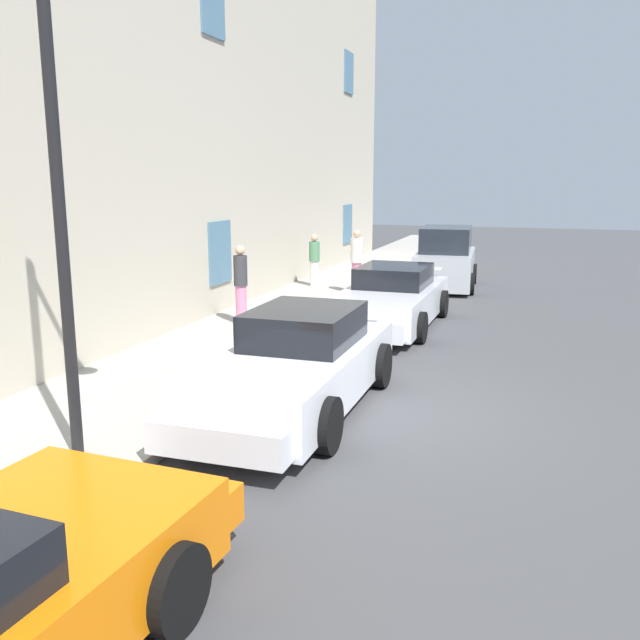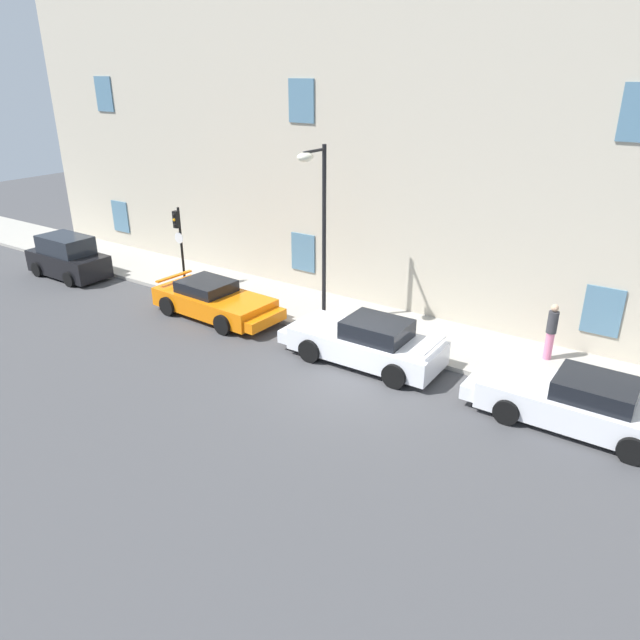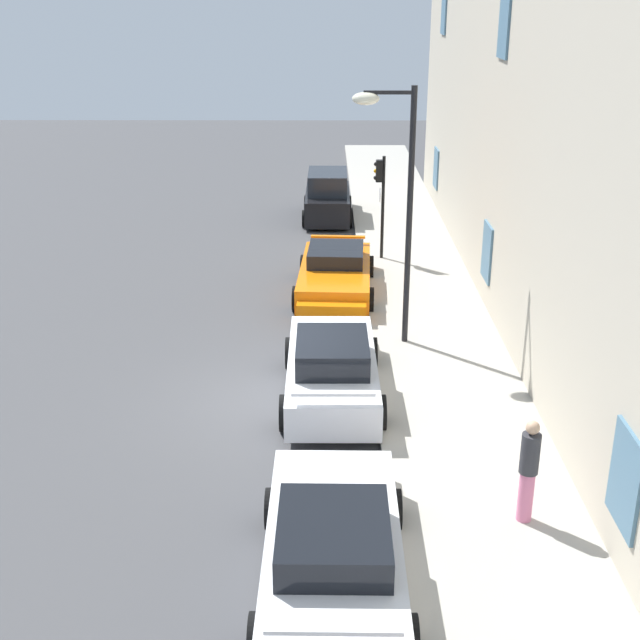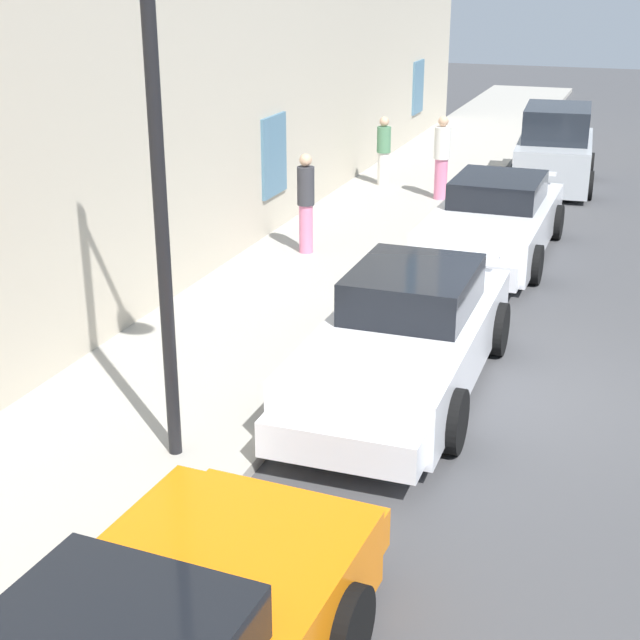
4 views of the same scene
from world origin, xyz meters
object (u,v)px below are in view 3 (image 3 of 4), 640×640
sportscar_red_lead (335,276)px  hatchback_distant (328,198)px  street_lamp (393,172)px  pedestrian_admiring (528,469)px  traffic_light (381,189)px  sportscar_yellow_flank (332,366)px  sportscar_white_middle (333,545)px

sportscar_red_lead → hatchback_distant: 8.45m
street_lamp → pedestrian_admiring: 8.17m
sportscar_red_lead → traffic_light: 3.91m
sportscar_red_lead → hatchback_distant: hatchback_distant is taller
traffic_light → sportscar_yellow_flank: bearing=-9.5°
hatchback_distant → pedestrian_admiring: pedestrian_admiring is taller
sportscar_yellow_flank → street_lamp: street_lamp is taller
street_lamp → pedestrian_admiring: size_ratio=3.37×
pedestrian_admiring → sportscar_white_middle: bearing=-66.9°
sportscar_red_lead → sportscar_white_middle: (12.17, -0.15, 0.01)m
traffic_light → pedestrian_admiring: 14.20m
traffic_light → street_lamp: (6.72, -0.18, 1.92)m
sportscar_red_lead → traffic_light: bearing=156.1°
street_lamp → hatchback_distant: bearing=-173.2°
pedestrian_admiring → sportscar_red_lead: bearing=-164.9°
traffic_light → pedestrian_admiring: traffic_light is taller
sportscar_yellow_flank → street_lamp: 4.63m
sportscar_red_lead → traffic_light: (-3.20, 1.42, 1.73)m
hatchback_distant → traffic_light: size_ratio=1.19×
sportscar_white_middle → pedestrian_admiring: 3.37m
sportscar_yellow_flank → traffic_light: traffic_light is taller
traffic_light → pedestrian_admiring: (14.06, 1.50, -1.26)m
traffic_light → pedestrian_admiring: bearing=6.1°
sportscar_white_middle → pedestrian_admiring: (-1.31, 3.07, 0.47)m
hatchback_distant → sportscar_red_lead: bearing=1.3°
sportscar_yellow_flank → hatchback_distant: size_ratio=1.33×
street_lamp → sportscar_yellow_flank: bearing=-28.0°
sportscar_yellow_flank → hatchback_distant: hatchback_distant is taller
sportscar_red_lead → street_lamp: (3.52, 1.24, 3.65)m
hatchback_distant → street_lamp: street_lamp is taller
sportscar_yellow_flank → sportscar_white_middle: 6.09m
sportscar_red_lead → sportscar_white_middle: size_ratio=0.99×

